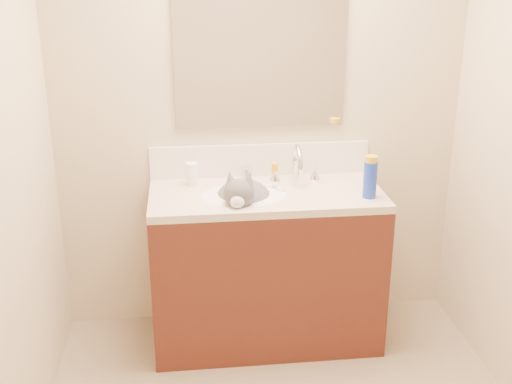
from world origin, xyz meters
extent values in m
cube|color=#C7B694|center=(0.00, 1.25, 1.25)|extent=(2.20, 0.04, 2.50)
cube|color=#4B1E14|center=(0.00, 0.97, 0.41)|extent=(1.20, 0.55, 0.82)
cube|color=beige|center=(0.00, 0.97, 0.84)|extent=(1.20, 0.55, 0.04)
ellipsoid|color=white|center=(-0.12, 0.94, 0.79)|extent=(0.45, 0.36, 0.14)
cylinder|color=silver|center=(0.18, 1.16, 0.92)|extent=(0.04, 0.04, 0.11)
torus|color=silver|center=(0.18, 1.09, 0.97)|extent=(0.03, 0.20, 0.20)
cylinder|color=silver|center=(0.18, 1.01, 0.94)|extent=(0.03, 0.03, 0.06)
cone|color=silver|center=(0.07, 1.16, 0.89)|extent=(0.06, 0.06, 0.06)
cone|color=silver|center=(0.29, 1.16, 0.89)|extent=(0.06, 0.06, 0.06)
ellipsoid|color=#4E4B4E|center=(-0.12, 0.97, 0.81)|extent=(0.36, 0.39, 0.22)
ellipsoid|color=#4E4B4E|center=(-0.15, 0.82, 0.91)|extent=(0.18, 0.17, 0.15)
ellipsoid|color=#4E4B4E|center=(-0.14, 0.89, 0.87)|extent=(0.14, 0.14, 0.14)
cone|color=#4E4B4E|center=(-0.19, 0.85, 0.98)|extent=(0.08, 0.09, 0.09)
cone|color=#4E4B4E|center=(-0.11, 0.83, 0.98)|extent=(0.09, 0.09, 0.09)
ellipsoid|color=silver|center=(-0.17, 0.76, 0.89)|extent=(0.08, 0.07, 0.06)
ellipsoid|color=silver|center=(-0.15, 0.86, 0.82)|extent=(0.12, 0.09, 0.13)
sphere|color=#C47E87|center=(-0.18, 0.74, 0.89)|extent=(0.02, 0.02, 0.02)
cylinder|color=#4E4B4E|center=(0.01, 0.93, 0.75)|extent=(0.05, 0.23, 0.04)
cube|color=white|center=(0.00, 1.24, 0.95)|extent=(1.20, 0.02, 0.18)
cube|color=white|center=(0.00, 1.24, 1.54)|extent=(0.90, 0.02, 0.80)
cylinder|color=white|center=(-0.38, 1.13, 0.92)|extent=(0.08, 0.08, 0.12)
cylinder|color=#F96029|center=(-0.38, 1.13, 0.90)|extent=(0.07, 0.07, 0.04)
cylinder|color=#B7B7BC|center=(-0.08, 1.18, 0.89)|extent=(0.07, 0.07, 0.06)
cylinder|color=gold|center=(0.07, 1.17, 0.91)|extent=(0.04, 0.04, 0.09)
cube|color=white|center=(0.05, 1.02, 0.86)|extent=(0.09, 0.11, 0.01)
cube|color=#5C78C5|center=(0.05, 1.02, 0.87)|extent=(0.03, 0.03, 0.01)
cylinder|color=#1A35B8|center=(0.50, 0.84, 0.95)|extent=(0.07, 0.07, 0.19)
cylinder|color=gold|center=(0.50, 0.84, 1.06)|extent=(0.07, 0.07, 0.04)
camera|label=1|loc=(-0.41, -2.09, 2.00)|focal=45.00mm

